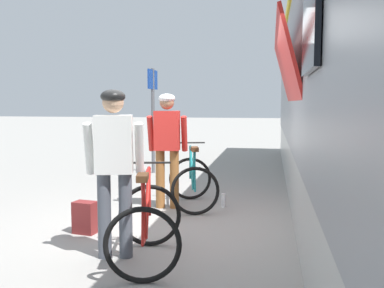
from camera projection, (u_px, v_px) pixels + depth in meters
name	position (u px, v px, depth m)	size (l,w,h in m)	color
ground_plane	(188.00, 226.00, 5.67)	(80.00, 80.00, 0.00)	gray
cyclist_near_in_red	(167.00, 140.00, 6.57)	(0.63, 0.35, 1.76)	#935B2D
cyclist_far_in_white	(114.00, 158.00, 4.44)	(0.66, 0.40, 1.76)	#4C515B
bicycle_near_teal	(193.00, 181.00, 6.69)	(0.96, 1.22, 0.99)	black
bicycle_far_red	(146.00, 224.00, 4.34)	(0.92, 1.20, 0.99)	black
backpack_on_platform	(85.00, 217.00, 5.35)	(0.28, 0.18, 0.40)	maroon
water_bottle_near_the_bikes	(223.00, 200.00, 6.71)	(0.07, 0.07, 0.21)	silver
platform_sign_post	(153.00, 103.00, 9.85)	(0.08, 0.70, 2.40)	#595B60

